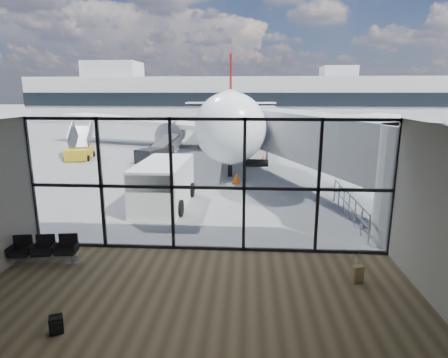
# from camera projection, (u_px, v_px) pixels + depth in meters

# --- Properties ---
(ground) EXTENTS (220.00, 220.00, 0.00)m
(ground) POSITION_uv_depth(u_px,v_px,m) (239.00, 131.00, 51.72)
(ground) COLOR slate
(ground) RESTS_ON ground
(lounge_shell) EXTENTS (12.02, 8.01, 4.51)m
(lounge_shell) POSITION_uv_depth(u_px,v_px,m) (182.00, 225.00, 7.57)
(lounge_shell) COLOR brown
(lounge_shell) RESTS_ON ground
(glass_curtain_wall) EXTENTS (12.10, 0.12, 4.50)m
(glass_curtain_wall) POSITION_uv_depth(u_px,v_px,m) (208.00, 186.00, 12.33)
(glass_curtain_wall) COLOR white
(glass_curtain_wall) RESTS_ON ground
(jet_bridge) EXTENTS (8.00, 16.50, 4.33)m
(jet_bridge) POSITION_uv_depth(u_px,v_px,m) (320.00, 143.00, 18.78)
(jet_bridge) COLOR gray
(jet_bridge) RESTS_ON ground
(apron_railing) EXTENTS (0.06, 5.46, 1.11)m
(apron_railing) POSITION_uv_depth(u_px,v_px,m) (349.00, 203.00, 15.73)
(apron_railing) COLOR gray
(apron_railing) RESTS_ON ground
(far_terminal) EXTENTS (80.00, 12.20, 11.00)m
(far_terminal) POSITION_uv_depth(u_px,v_px,m) (239.00, 98.00, 72.16)
(far_terminal) COLOR silver
(far_terminal) RESTS_ON ground
(tree_0) EXTENTS (4.95, 4.95, 7.12)m
(tree_0) POSITION_uv_depth(u_px,v_px,m) (44.00, 95.00, 84.58)
(tree_0) COLOR #382619
(tree_0) RESTS_ON ground
(tree_1) EXTENTS (5.61, 5.61, 8.07)m
(tree_1) POSITION_uv_depth(u_px,v_px,m) (69.00, 92.00, 84.06)
(tree_1) COLOR #382619
(tree_1) RESTS_ON ground
(tree_2) EXTENTS (6.27, 6.27, 9.03)m
(tree_2) POSITION_uv_depth(u_px,v_px,m) (95.00, 89.00, 83.55)
(tree_2) COLOR #382619
(tree_2) RESTS_ON ground
(tree_3) EXTENTS (4.95, 4.95, 7.12)m
(tree_3) POSITION_uv_depth(u_px,v_px,m) (122.00, 95.00, 83.46)
(tree_3) COLOR #382619
(tree_3) RESTS_ON ground
(tree_4) EXTENTS (5.61, 5.61, 8.07)m
(tree_4) POSITION_uv_depth(u_px,v_px,m) (148.00, 92.00, 82.94)
(tree_4) COLOR #382619
(tree_4) RESTS_ON ground
(tree_5) EXTENTS (6.27, 6.27, 9.03)m
(tree_5) POSITION_uv_depth(u_px,v_px,m) (175.00, 89.00, 82.43)
(tree_5) COLOR #382619
(tree_5) RESTS_ON ground
(seating_row) EXTENTS (2.04, 0.85, 0.91)m
(seating_row) POSITION_uv_depth(u_px,v_px,m) (45.00, 248.00, 11.72)
(seating_row) COLOR gray
(seating_row) RESTS_ON ground
(backpack) EXTENTS (0.35, 0.34, 0.43)m
(backpack) POSITION_uv_depth(u_px,v_px,m) (56.00, 325.00, 8.32)
(backpack) COLOR black
(backpack) RESTS_ON ground
(suitcase) EXTENTS (0.37, 0.32, 0.88)m
(suitcase) POSITION_uv_depth(u_px,v_px,m) (357.00, 274.00, 10.54)
(suitcase) COLOR #978054
(suitcase) RESTS_ON ground
(airliner) EXTENTS (35.44, 41.06, 10.57)m
(airliner) POSITION_uv_depth(u_px,v_px,m) (230.00, 113.00, 38.60)
(airliner) COLOR white
(airliner) RESTS_ON ground
(service_van) EXTENTS (2.41, 4.87, 2.11)m
(service_van) POSITION_uv_depth(u_px,v_px,m) (163.00, 184.00, 17.51)
(service_van) COLOR white
(service_van) RESTS_ON ground
(belt_loader) EXTENTS (2.83, 4.40, 1.93)m
(belt_loader) POSITION_uv_depth(u_px,v_px,m) (156.00, 154.00, 28.89)
(belt_loader) COLOR black
(belt_loader) RESTS_ON ground
(mobile_stairs) EXTENTS (2.36, 3.77, 2.48)m
(mobile_stairs) POSITION_uv_depth(u_px,v_px,m) (80.00, 152.00, 30.18)
(mobile_stairs) COLOR #BD9316
(mobile_stairs) RESTS_ON ground
(traffic_cone_a) EXTENTS (0.37, 0.37, 0.53)m
(traffic_cone_a) POSITION_uv_depth(u_px,v_px,m) (175.00, 163.00, 27.21)
(traffic_cone_a) COLOR #D23F0B
(traffic_cone_a) RESTS_ON ground
(traffic_cone_b) EXTENTS (0.47, 0.47, 0.67)m
(traffic_cone_b) POSITION_uv_depth(u_px,v_px,m) (236.00, 178.00, 22.17)
(traffic_cone_b) COLOR #FA540D
(traffic_cone_b) RESTS_ON ground
(traffic_cone_c) EXTENTS (0.38, 0.38, 0.54)m
(traffic_cone_c) POSITION_uv_depth(u_px,v_px,m) (263.00, 158.00, 29.15)
(traffic_cone_c) COLOR #FF3A0D
(traffic_cone_c) RESTS_ON ground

